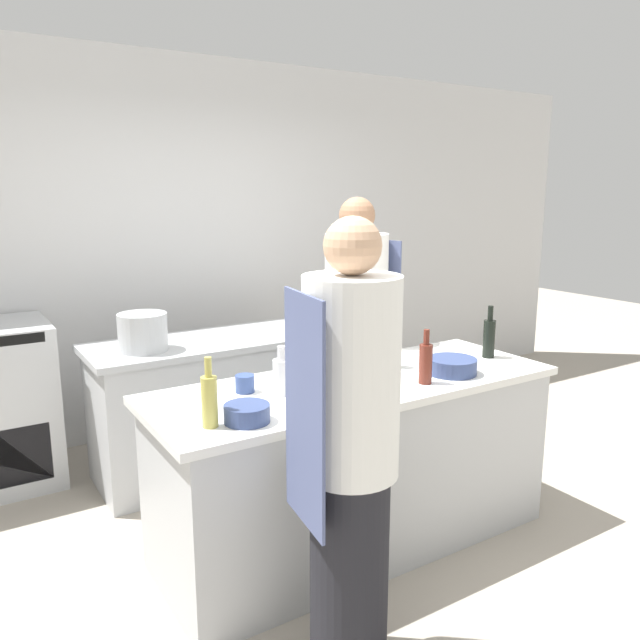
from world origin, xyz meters
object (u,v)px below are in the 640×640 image
Objects in this scene: bottle_cooking_oil at (332,356)px; bottle_sauce at (390,348)px; bottle_vinegar at (209,399)px; bottle_olive_oil at (282,375)px; bottle_wine at (426,362)px; bottle_water at (489,337)px; cup at (245,384)px; bowl_mixing_large at (247,413)px; chef_at_stove at (356,340)px; chef_at_prep_near at (350,454)px; bowl_prep_small at (452,366)px; stockpot at (143,332)px.

bottle_cooking_oil is 0.34m from bottle_sauce.
bottle_vinegar is at bearing -165.68° from bottle_sauce.
bottle_sauce is (0.71, 0.09, 0.01)m from bottle_olive_oil.
bottle_wine is 0.91× the size of bottle_water.
bottle_vinegar is 3.21× the size of cup.
bottle_wine is 0.98m from bowl_mixing_large.
cup is at bearing -74.41° from chef_at_stove.
chef_at_prep_near is 0.98× the size of chef_at_stove.
bottle_vinegar is 0.17m from bowl_mixing_large.
chef_at_prep_near is at bearing -98.13° from bottle_olive_oil.
bottle_water is (1.32, -0.05, 0.03)m from bottle_olive_oil.
bottle_vinegar reaches higher than bottle_wine.
bottle_vinegar is at bearing -156.23° from bottle_cooking_oil.
bottle_olive_oil is (0.10, 0.70, 0.11)m from chef_at_prep_near.
bowl_mixing_large is (0.15, -0.03, -0.08)m from bottle_vinegar.
chef_at_stove is 1.18m from cup.
chef_at_prep_near reaches higher than bottle_vinegar.
bottle_wine is at bearing -167.18° from bowl_prep_small.
bottle_sauce is at bearing -46.21° from stockpot.
cup is at bearing 10.55° from chef_at_prep_near.
chef_at_stove is at bearing 33.15° from bottle_vinegar.
chef_at_stove is 1.51m from bowl_mixing_large.
bottle_olive_oil is 0.90× the size of bowl_prep_small.
chef_at_stove is 6.18× the size of stockpot.
stockpot is (-1.22, 1.33, 0.07)m from bowl_prep_small.
bottle_water is 3.29× the size of cup.
bottle_water reaches higher than bowl_prep_small.
stockpot is (-1.63, 1.20, -0.01)m from bottle_water.
bottle_olive_oil is 0.78× the size of bottle_water.
bottle_wine is (0.68, -0.23, 0.02)m from bottle_olive_oil.
bowl_mixing_large is (-1.20, -0.91, 0.03)m from chef_at_stove.
cup is (-1.04, -0.56, 0.04)m from chef_at_stove.
stockpot reaches higher than bowl_mixing_large.
bottle_olive_oil is at bearing 38.64° from bowl_mixing_large.
stockpot is (-1.02, 1.06, 0.01)m from bottle_sauce.
bottle_cooking_oil is at bearing 168.04° from bottle_sauce.
chef_at_stove reaches higher than stockpot.
bowl_prep_small is (-0.41, -0.13, -0.08)m from bottle_water.
bottle_vinegar is at bearing 42.86° from chef_at_prep_near.
bottle_olive_oil is 0.49m from bottle_vinegar.
bottle_wine reaches higher than stockpot.
bottle_water is at bearing -36.51° from stockpot.
stockpot is (-1.22, 0.48, 0.11)m from chef_at_stove.
bowl_mixing_large is 2.11× the size of cup.
stockpot is at bearing 132.56° from bowl_prep_small.
cup reaches higher than bowl_mixing_large.
cup is (-1.05, 0.30, 0.00)m from bowl_prep_small.
bottle_olive_oil is at bearing 177.87° from bottle_water.
chef_at_prep_near is 0.92m from bottle_wine.
bottle_cooking_oil is 0.87× the size of bottle_sauce.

